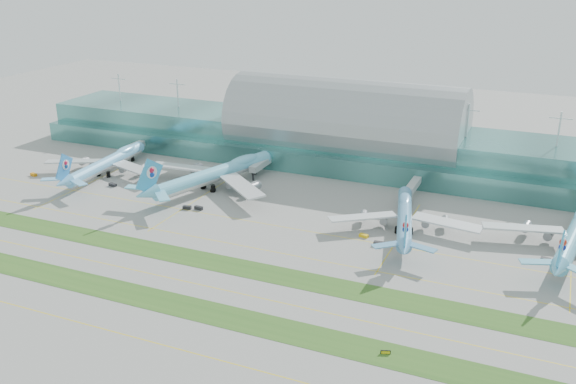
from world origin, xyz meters
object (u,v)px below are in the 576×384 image
at_px(airliner_c, 405,216).
at_px(taxiway_sign_east, 386,352).
at_px(airliner_a, 107,162).
at_px(airliner_d, 575,234).
at_px(airliner_b, 215,173).
at_px(terminal, 345,136).

bearing_deg(airliner_c, taxiway_sign_east, -92.83).
height_order(airliner_a, airliner_d, airliner_d).
distance_m(airliner_b, airliner_c, 92.46).
xyz_separation_m(airliner_c, taxiway_sign_east, (15.41, -84.11, -5.18)).
bearing_deg(airliner_b, taxiway_sign_east, -24.21).
distance_m(terminal, taxiway_sign_east, 169.84).
height_order(airliner_b, airliner_c, airliner_b).
bearing_deg(airliner_b, terminal, 72.45).
distance_m(terminal, airliner_d, 128.69).
relative_size(airliner_b, airliner_d, 1.09).
bearing_deg(airliner_a, airliner_d, -4.66).
bearing_deg(taxiway_sign_east, airliner_b, 118.19).
bearing_deg(taxiway_sign_east, airliner_a, 130.98).
relative_size(airliner_c, airliner_d, 0.91).
distance_m(airliner_d, taxiway_sign_east, 101.58).
xyz_separation_m(airliner_b, airliner_c, (91.54, -12.94, -1.30)).
bearing_deg(airliner_d, taxiway_sign_east, -108.68).
bearing_deg(airliner_b, airliner_d, 15.56).
relative_size(airliner_a, airliner_c, 1.07).
distance_m(airliner_b, airliner_d, 152.85).
xyz_separation_m(terminal, airliner_a, (-100.66, -63.43, -8.13)).
distance_m(airliner_a, airliner_b, 58.27).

